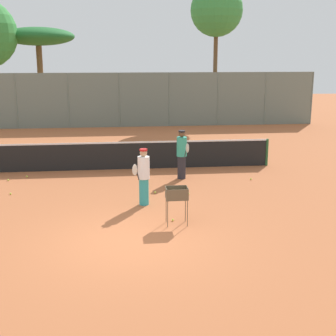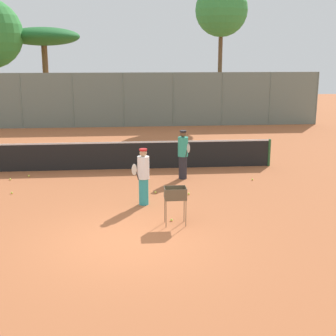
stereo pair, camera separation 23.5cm
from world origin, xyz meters
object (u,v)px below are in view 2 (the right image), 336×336
(player_red_cap, at_px, (183,154))
(ball_cart, at_px, (175,196))
(parked_car, at_px, (195,111))
(tennis_net, at_px, (125,155))
(player_white_outfit, at_px, (143,176))

(player_red_cap, height_order, ball_cart, player_red_cap)
(parked_car, bearing_deg, tennis_net, -109.92)
(ball_cart, bearing_deg, parked_car, 79.88)
(tennis_net, xyz_separation_m, parked_car, (4.67, 12.88, 0.10))
(tennis_net, xyz_separation_m, player_white_outfit, (0.52, -4.44, 0.31))
(tennis_net, height_order, parked_car, parked_car)
(player_red_cap, distance_m, ball_cart, 4.61)
(ball_cart, xyz_separation_m, parked_car, (3.40, 19.05, -0.10))
(ball_cart, relative_size, parked_car, 0.24)
(parked_car, bearing_deg, ball_cart, -100.12)
(ball_cart, height_order, parked_car, parked_car)
(player_white_outfit, height_order, parked_car, player_white_outfit)
(player_white_outfit, height_order, player_red_cap, player_red_cap)
(ball_cart, bearing_deg, player_red_cap, 80.35)
(player_red_cap, relative_size, parked_car, 0.41)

